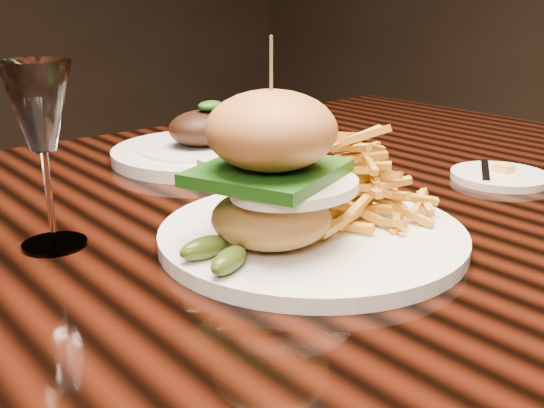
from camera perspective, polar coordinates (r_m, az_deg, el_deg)
dining_table at (r=0.78m, az=-6.33°, el=-5.85°), size 1.60×0.90×0.75m
burger_plate at (r=0.63m, az=3.61°, el=1.37°), size 0.31×0.31×0.21m
side_saucer at (r=0.91m, az=19.72°, el=2.38°), size 0.13×0.13×0.02m
ramekin at (r=0.82m, az=-2.76°, el=2.65°), size 0.08×0.08×0.04m
wine_glass at (r=0.64m, az=-20.13°, el=7.65°), size 0.07×0.07×0.18m
far_dish at (r=0.97m, az=-6.21°, el=5.00°), size 0.27×0.27×0.09m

